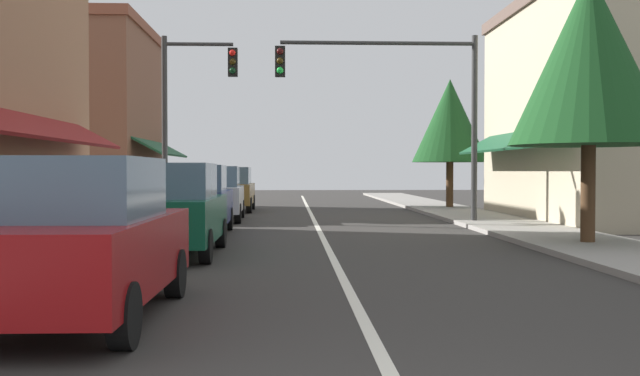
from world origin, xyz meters
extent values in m
plane|color=#33302D|center=(0.00, 18.00, 0.00)|extent=(80.00, 80.00, 0.00)
cube|color=gray|center=(-5.50, 18.00, 0.06)|extent=(2.60, 56.00, 0.12)
cube|color=gray|center=(5.50, 18.00, 0.06)|extent=(2.60, 56.00, 0.12)
cube|color=silver|center=(0.00, 18.00, 0.00)|extent=(0.14, 52.00, 0.01)
cube|color=maroon|center=(-6.25, 12.00, 2.60)|extent=(1.27, 11.76, 0.73)
cube|color=slate|center=(-6.86, 15.08, 5.06)|extent=(0.08, 1.10, 1.30)
cube|color=#BCAD8E|center=(9.69, 20.00, 3.46)|extent=(5.78, 10.00, 6.91)
cube|color=brown|center=(9.69, 20.00, 7.11)|extent=(5.98, 10.20, 0.40)
cube|color=slate|center=(6.86, 20.00, 1.40)|extent=(0.08, 7.60, 1.80)
cube|color=#194C2D|center=(6.25, 20.00, 2.60)|extent=(1.27, 8.40, 0.73)
cube|color=slate|center=(6.86, 17.80, 4.98)|extent=(0.08, 1.10, 1.30)
cube|color=slate|center=(6.86, 22.20, 4.98)|extent=(0.08, 1.10, 1.30)
cube|color=brown|center=(-9.27, 28.00, 3.68)|extent=(4.94, 8.00, 7.36)
cube|color=brown|center=(-9.27, 28.00, 7.56)|extent=(5.14, 8.20, 0.40)
cube|color=slate|center=(-6.86, 28.00, 1.40)|extent=(0.08, 6.08, 1.80)
cube|color=#194C2D|center=(-6.25, 28.00, 2.60)|extent=(1.27, 6.72, 0.73)
cube|color=slate|center=(-6.86, 26.24, 5.30)|extent=(0.08, 1.10, 1.30)
cube|color=slate|center=(-6.86, 29.76, 5.30)|extent=(0.08, 1.10, 1.30)
cube|color=maroon|center=(-3.07, 4.98, 0.71)|extent=(1.77, 4.12, 0.80)
cube|color=slate|center=(-3.08, 4.88, 1.44)|extent=(1.54, 2.02, 0.66)
cylinder|color=black|center=(-3.85, 6.34, 0.31)|extent=(0.21, 0.62, 0.62)
cylinder|color=black|center=(-2.27, 6.32, 0.31)|extent=(0.21, 0.62, 0.62)
cylinder|color=black|center=(-2.30, 3.61, 0.31)|extent=(0.21, 0.62, 0.62)
cube|color=#0F4C33|center=(-3.05, 11.01, 0.71)|extent=(1.73, 4.10, 0.80)
cube|color=slate|center=(-3.05, 10.91, 1.44)|extent=(1.52, 2.00, 0.66)
cylinder|color=black|center=(-3.84, 12.37, 0.31)|extent=(0.20, 0.62, 0.62)
cylinder|color=black|center=(-2.26, 12.36, 0.31)|extent=(0.20, 0.62, 0.62)
cylinder|color=black|center=(-3.84, 9.66, 0.31)|extent=(0.20, 0.62, 0.62)
cylinder|color=black|center=(-2.26, 9.66, 0.31)|extent=(0.20, 0.62, 0.62)
cube|color=navy|center=(-3.22, 15.44, 0.71)|extent=(1.82, 4.14, 0.80)
cube|color=slate|center=(-3.21, 15.34, 1.44)|extent=(1.57, 2.04, 0.66)
cylinder|color=black|center=(-4.04, 16.77, 0.31)|extent=(0.22, 0.62, 0.62)
cylinder|color=black|center=(-2.46, 16.81, 0.31)|extent=(0.22, 0.62, 0.62)
cylinder|color=black|center=(-3.97, 14.07, 0.31)|extent=(0.22, 0.62, 0.62)
cylinder|color=black|center=(-2.39, 14.11, 0.31)|extent=(0.22, 0.62, 0.62)
cube|color=#B7BABF|center=(-3.22, 20.65, 0.71)|extent=(1.83, 4.14, 0.80)
cube|color=slate|center=(-3.22, 20.55, 1.44)|extent=(1.57, 2.04, 0.66)
cylinder|color=black|center=(-4.05, 21.98, 0.31)|extent=(0.22, 0.63, 0.62)
cylinder|color=black|center=(-2.47, 22.02, 0.31)|extent=(0.22, 0.63, 0.62)
cylinder|color=black|center=(-3.98, 19.27, 0.31)|extent=(0.22, 0.63, 0.62)
cylinder|color=black|center=(-2.39, 19.32, 0.31)|extent=(0.22, 0.63, 0.62)
cube|color=brown|center=(-3.15, 26.08, 0.71)|extent=(1.74, 4.11, 0.80)
cube|color=slate|center=(-3.15, 25.98, 1.44)|extent=(1.53, 2.01, 0.66)
cylinder|color=black|center=(-3.95, 27.43, 0.31)|extent=(0.20, 0.62, 0.62)
cylinder|color=black|center=(-2.36, 27.43, 0.31)|extent=(0.20, 0.62, 0.62)
cylinder|color=black|center=(-3.93, 24.72, 0.31)|extent=(0.20, 0.62, 0.62)
cylinder|color=black|center=(-2.35, 24.73, 0.31)|extent=(0.20, 0.62, 0.62)
cylinder|color=#333333|center=(4.80, 18.75, 2.86)|extent=(0.18, 0.18, 5.72)
cylinder|color=#333333|center=(1.86, 18.75, 5.47)|extent=(5.88, 0.12, 0.12)
cube|color=black|center=(-1.08, 18.57, 4.87)|extent=(0.30, 0.24, 0.90)
sphere|color=#420F0F|center=(-1.08, 18.44, 5.15)|extent=(0.20, 0.20, 0.20)
sphere|color=#3D2D0C|center=(-1.08, 18.44, 4.87)|extent=(0.20, 0.20, 0.20)
sphere|color=green|center=(-1.08, 18.44, 4.59)|extent=(0.20, 0.20, 0.20)
cylinder|color=#333333|center=(-4.80, 20.41, 2.96)|extent=(0.18, 0.18, 5.93)
cylinder|color=#333333|center=(-3.70, 20.41, 5.68)|extent=(2.20, 0.12, 0.12)
cube|color=black|center=(-2.60, 20.23, 5.08)|extent=(0.30, 0.24, 0.90)
sphere|color=red|center=(-2.60, 20.10, 5.36)|extent=(0.20, 0.20, 0.20)
sphere|color=#3D2D0C|center=(-2.60, 20.10, 5.08)|extent=(0.20, 0.20, 0.20)
sphere|color=#0C3316|center=(-2.60, 20.10, 4.80)|extent=(0.20, 0.20, 0.20)
cylinder|color=#4C331E|center=(5.52, 12.07, 1.33)|extent=(0.30, 0.30, 2.67)
cone|color=#19471E|center=(5.52, 12.07, 4.00)|extent=(3.34, 3.34, 3.67)
cylinder|color=#4C331E|center=(5.88, 26.95, 1.23)|extent=(0.30, 0.30, 2.46)
cone|color=#19471E|center=(5.88, 26.95, 3.72)|extent=(3.14, 3.14, 3.45)
camera|label=1|loc=(-0.80, -2.97, 1.62)|focal=40.63mm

